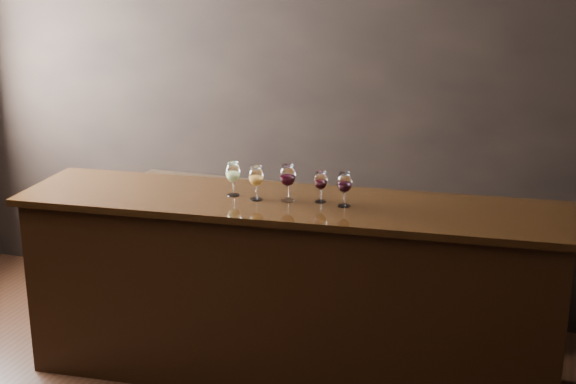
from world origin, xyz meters
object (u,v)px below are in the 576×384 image
(glass_white, at_px, (233,173))
(glass_red_a, at_px, (288,176))
(back_bar_shelf, at_px, (296,251))
(bar_counter, at_px, (289,294))
(glass_red_c, at_px, (345,183))
(glass_amber, at_px, (256,177))
(glass_red_b, at_px, (321,181))

(glass_white, relative_size, glass_red_a, 0.94)
(back_bar_shelf, bearing_deg, glass_red_a, -74.70)
(bar_counter, height_order, glass_red_c, glass_red_c)
(glass_red_a, distance_m, glass_red_c, 0.32)
(glass_amber, bearing_deg, back_bar_shelf, 94.43)
(back_bar_shelf, relative_size, glass_red_c, 12.48)
(glass_red_c, bearing_deg, glass_red_b, 167.28)
(glass_white, relative_size, glass_red_c, 1.03)
(bar_counter, height_order, glass_white, glass_white)
(glass_white, bearing_deg, bar_counter, 0.82)
(glass_amber, height_order, glass_red_a, glass_red_a)
(back_bar_shelf, distance_m, glass_red_b, 1.23)
(glass_red_a, bearing_deg, back_bar_shelf, 105.30)
(glass_amber, bearing_deg, glass_red_a, 12.36)
(back_bar_shelf, relative_size, glass_red_a, 11.40)
(glass_white, height_order, glass_red_b, glass_white)
(glass_white, xyz_separation_m, glass_red_b, (0.51, 0.04, -0.01))
(glass_white, distance_m, glass_amber, 0.16)
(glass_red_a, bearing_deg, glass_red_c, 1.04)
(glass_red_c, bearing_deg, glass_white, -179.17)
(glass_red_a, relative_size, glass_red_c, 1.10)
(bar_counter, distance_m, back_bar_shelf, 0.94)
(back_bar_shelf, xyz_separation_m, glass_red_b, (0.42, -0.86, 0.77))
(bar_counter, bearing_deg, glass_red_b, 7.21)
(bar_counter, bearing_deg, glass_white, 175.89)
(glass_amber, bearing_deg, glass_red_c, 5.04)
(bar_counter, xyz_separation_m, glass_red_c, (0.32, 0.00, 0.69))
(glass_red_c, bearing_deg, glass_red_a, -178.96)
(glass_amber, distance_m, glass_red_a, 0.18)
(glass_red_a, height_order, glass_red_c, glass_red_a)
(glass_white, xyz_separation_m, glass_red_a, (0.33, 0.00, 0.01))
(glass_white, distance_m, glass_red_a, 0.33)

